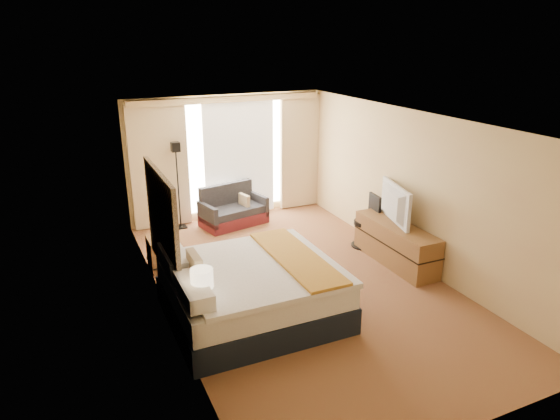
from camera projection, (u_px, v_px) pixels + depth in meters
name	position (u px, v px, depth m)	size (l,w,h in m)	color
floor	(300.00, 283.00, 7.96)	(4.20, 7.00, 0.02)	#5A1B19
ceiling	(303.00, 120.00, 7.10)	(4.20, 7.00, 0.02)	white
wall_back	(227.00, 157.00, 10.54)	(4.20, 0.02, 2.60)	#E0CA89
wall_front	(474.00, 320.00, 4.52)	(4.20, 0.02, 2.60)	#E0CA89
wall_left	(162.00, 227.00, 6.71)	(0.02, 7.00, 2.60)	#E0CA89
wall_right	(413.00, 189.00, 8.35)	(0.02, 7.00, 2.60)	#E0CA89
headboard	(162.00, 223.00, 6.91)	(0.06, 1.85, 1.50)	black
nightstand_left	(204.00, 328.00, 6.24)	(0.45, 0.52, 0.55)	brown
nightstand_right	(163.00, 253.00, 8.39)	(0.45, 0.52, 0.55)	brown
media_dresser	(396.00, 244.00, 8.56)	(0.50, 1.80, 0.70)	brown
window	(239.00, 155.00, 10.60)	(2.30, 0.02, 2.30)	silver
curtains	(228.00, 153.00, 10.40)	(4.12, 0.19, 2.56)	beige
bed	(251.00, 290.00, 6.89)	(2.26, 2.07, 1.10)	black
loveseat	(233.00, 212.00, 10.35)	(1.44, 0.98, 0.82)	maroon
floor_lamp	(177.00, 168.00, 9.83)	(0.22, 0.22, 1.77)	black
desk_chair	(368.00, 224.00, 9.22)	(0.48, 0.48, 0.99)	black
lamp_left	(202.00, 279.00, 5.93)	(0.27, 0.27, 0.58)	black
lamp_right	(162.00, 213.00, 8.13)	(0.27, 0.27, 0.57)	black
tissue_box	(213.00, 307.00, 6.08)	(0.12, 0.12, 0.11)	#98C1EB
telephone	(167.00, 234.00, 8.35)	(0.19, 0.15, 0.08)	black
television	(389.00, 204.00, 8.49)	(1.14, 0.15, 0.66)	black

